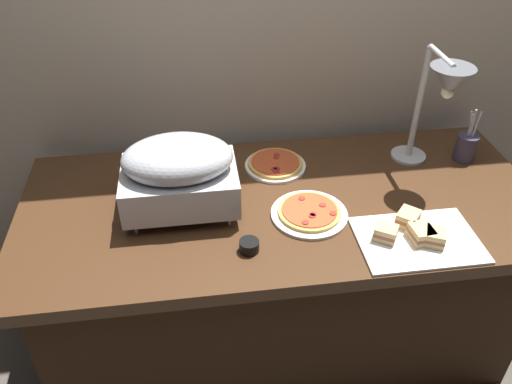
# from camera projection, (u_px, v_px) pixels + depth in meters

# --- Properties ---
(ground_plane) EXTENTS (8.00, 8.00, 0.00)m
(ground_plane) POSITION_uv_depth(u_px,v_px,m) (278.00, 334.00, 2.34)
(ground_plane) COLOR #4C443D
(back_wall) EXTENTS (4.40, 0.04, 2.40)m
(back_wall) POSITION_uv_depth(u_px,v_px,m) (263.00, 34.00, 2.02)
(back_wall) COLOR tan
(back_wall) RESTS_ON ground_plane
(buffet_table) EXTENTS (1.90, 0.84, 0.76)m
(buffet_table) POSITION_uv_depth(u_px,v_px,m) (280.00, 274.00, 2.11)
(buffet_table) COLOR #422816
(buffet_table) RESTS_ON ground_plane
(chafing_dish) EXTENTS (0.39, 0.27, 0.29)m
(chafing_dish) POSITION_uv_depth(u_px,v_px,m) (179.00, 172.00, 1.75)
(chafing_dish) COLOR #B7BABF
(chafing_dish) RESTS_ON buffet_table
(heat_lamp) EXTENTS (0.15, 0.33, 0.48)m
(heat_lamp) POSITION_uv_depth(u_px,v_px,m) (443.00, 90.00, 1.78)
(heat_lamp) COLOR #B7BABF
(heat_lamp) RESTS_ON buffet_table
(pizza_plate_front) EXTENTS (0.24, 0.24, 0.03)m
(pizza_plate_front) POSITION_uv_depth(u_px,v_px,m) (275.00, 164.00, 2.05)
(pizza_plate_front) COLOR white
(pizza_plate_front) RESTS_ON buffet_table
(pizza_plate_center) EXTENTS (0.27, 0.27, 0.03)m
(pizza_plate_center) POSITION_uv_depth(u_px,v_px,m) (309.00, 213.00, 1.81)
(pizza_plate_center) COLOR white
(pizza_plate_center) RESTS_ON buffet_table
(sandwich_platter) EXTENTS (0.40, 0.28, 0.06)m
(sandwich_platter) POSITION_uv_depth(u_px,v_px,m) (416.00, 235.00, 1.70)
(sandwich_platter) COLOR white
(sandwich_platter) RESTS_ON buffet_table
(sauce_cup_near) EXTENTS (0.06, 0.06, 0.04)m
(sauce_cup_near) POSITION_uv_depth(u_px,v_px,m) (249.00, 246.00, 1.66)
(sauce_cup_near) COLOR black
(sauce_cup_near) RESTS_ON buffet_table
(utensil_holder) EXTENTS (0.08, 0.08, 0.23)m
(utensil_holder) POSITION_uv_depth(u_px,v_px,m) (466.00, 146.00, 2.07)
(utensil_holder) COLOR #383347
(utensil_holder) RESTS_ON buffet_table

